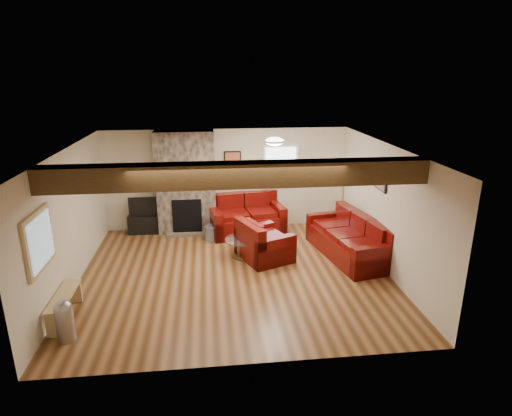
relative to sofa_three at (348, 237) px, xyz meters
The scene contains 18 objects.
room 2.68m from the sofa_three, 166.32° to the right, with size 8.00×8.00×8.00m.
oak_beam 3.62m from the sofa_three, 143.23° to the right, with size 6.00×0.36×0.38m, color #34210F.
chimney_breast 4.03m from the sofa_three, 151.52° to the left, with size 1.40×0.67×2.50m.
back_window 2.63m from the sofa_three, 118.21° to the left, with size 0.90×0.08×1.10m, color white, non-canonical shape.
hatch_window 5.92m from the sofa_three, 158.86° to the right, with size 0.08×1.00×0.90m, color tan, non-canonical shape.
ceiling_dome 2.56m from the sofa_three, 169.37° to the left, with size 0.40×0.40×0.18m, color white, non-canonical shape.
artwork_back 3.38m from the sofa_three, 137.88° to the left, with size 0.42×0.06×0.52m, color black, non-canonical shape.
artwork_right 1.43m from the sofa_three, 32.30° to the right, with size 0.06×0.55×0.42m, color black, non-canonical shape.
sofa_three is the anchor object (origin of this frame).
loveseat 2.61m from the sofa_three, 141.38° to the left, with size 1.77×1.02×0.94m, color #410405, non-canonical shape.
armchair_red 1.80m from the sofa_three, behind, with size 1.06×0.93×0.86m, color #410405, non-canonical shape.
coffee_table 2.25m from the sofa_three, behind, with size 0.81×0.81×0.42m.
tv_cabinet 4.87m from the sofa_three, 156.66° to the left, with size 0.92×0.37×0.46m, color black.
television 4.87m from the sofa_three, 156.66° to the left, with size 0.82×0.11×0.47m, color black.
floor_lamp 1.76m from the sofa_three, 77.56° to the left, with size 0.42×0.42×1.62m.
pine_bench 5.64m from the sofa_three, 160.47° to the right, with size 0.26×1.12×0.42m, color tan, non-canonical shape.
pedal_bin 5.69m from the sofa_three, 154.07° to the right, with size 0.27×0.27×0.66m, color #A1A2A6, non-canonical shape.
coal_bucket 3.19m from the sofa_three, 155.92° to the left, with size 0.37×0.37×0.35m, color gray, non-canonical shape.
Camera 1 is at (-0.46, -7.65, 3.84)m, focal length 30.00 mm.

